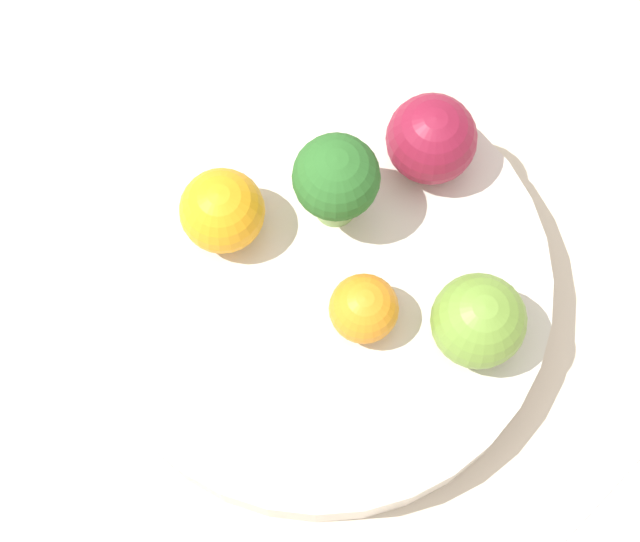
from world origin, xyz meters
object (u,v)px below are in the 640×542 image
at_px(broccoli, 336,180).
at_px(orange_front, 364,309).
at_px(apple_red, 478,321).
at_px(apple_green, 431,139).
at_px(bowl, 320,287).
at_px(orange_back, 222,211).

xyz_separation_m(broccoli, orange_front, (-0.06, 0.03, -0.02)).
bearing_deg(broccoli, apple_red, -179.00).
height_order(apple_red, orange_front, apple_red).
height_order(apple_red, apple_green, same).
bearing_deg(apple_red, orange_front, 37.85).
height_order(bowl, orange_back, orange_back).
relative_size(bowl, orange_back, 5.52).
height_order(apple_red, orange_back, apple_red).
bearing_deg(apple_green, orange_front, 114.19).
height_order(apple_green, orange_back, apple_green).
bearing_deg(orange_back, apple_red, -158.79).
bearing_deg(apple_red, broccoli, 1.00).
relative_size(broccoli, orange_front, 1.77).
height_order(broccoli, apple_red, broccoli).
distance_m(apple_red, orange_back, 0.15).
bearing_deg(orange_front, apple_green, -65.81).
bearing_deg(apple_green, bowl, 95.45).
bearing_deg(apple_green, apple_red, 147.34).
distance_m(broccoli, apple_red, 0.10).
bearing_deg(bowl, apple_red, -155.63).
relative_size(bowl, apple_red, 5.11).
height_order(bowl, apple_red, apple_red).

